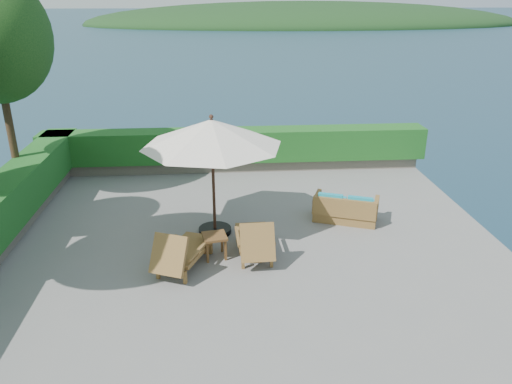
{
  "coord_description": "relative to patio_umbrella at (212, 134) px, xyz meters",
  "views": [
    {
      "loc": [
        -0.52,
        -10.02,
        5.45
      ],
      "look_at": [
        0.3,
        0.8,
        1.1
      ],
      "focal_mm": 35.0,
      "sensor_mm": 36.0,
      "label": 1
    }
  ],
  "objects": [
    {
      "name": "patio_umbrella",
      "position": [
        0.0,
        0.0,
        0.0
      ],
      "size": [
        3.8,
        3.8,
        2.93
      ],
      "rotation": [
        0.0,
        0.0,
        0.18
      ],
      "color": "black",
      "rests_on": "ground"
    },
    {
      "name": "offshore_island",
      "position": [
        25.69,
        139.04,
        -5.48
      ],
      "size": [
        126.0,
        57.6,
        12.6
      ],
      "primitive_type": "ellipsoid",
      "color": "black",
      "rests_on": "ocean"
    },
    {
      "name": "ocean",
      "position": [
        0.69,
        -0.96,
        -5.48
      ],
      "size": [
        600.0,
        600.0,
        0.0
      ],
      "primitive_type": "plane",
      "color": "#153141",
      "rests_on": "ground"
    },
    {
      "name": "wicker_loveseat",
      "position": [
        3.32,
        0.43,
        -2.17
      ],
      "size": [
        1.78,
        1.33,
        0.78
      ],
      "rotation": [
        0.0,
        0.0,
        -0.36
      ],
      "color": "olive",
      "rests_on": "ground"
    },
    {
      "name": "planter_wall_far",
      "position": [
        0.69,
        4.64,
        -2.3
      ],
      "size": [
        12.0,
        0.6,
        0.36
      ],
      "primitive_type": "cube",
      "color": "#746C5C",
      "rests_on": "ground"
    },
    {
      "name": "hedge_far",
      "position": [
        0.69,
        4.64,
        -1.63
      ],
      "size": [
        12.4,
        0.9,
        1.0
      ],
      "primitive_type": "cube",
      "color": "#144615",
      "rests_on": "planter_wall_far"
    },
    {
      "name": "lounge_right",
      "position": [
        0.88,
        -1.26,
        -2.05
      ],
      "size": [
        0.84,
        1.78,
        1.01
      ],
      "rotation": [
        0.0,
        0.0,
        0.04
      ],
      "color": "olive",
      "rests_on": "ground"
    },
    {
      "name": "side_table",
      "position": [
        0.0,
        -1.22,
        -2.03
      ],
      "size": [
        0.59,
        0.59,
        0.54
      ],
      "rotation": [
        0.0,
        0.0,
        0.18
      ],
      "color": "brown",
      "rests_on": "ground"
    },
    {
      "name": "foundation",
      "position": [
        0.69,
        -0.96,
        -4.03
      ],
      "size": [
        12.0,
        12.0,
        3.0
      ],
      "primitive_type": "cube",
      "color": "#50483F",
      "rests_on": "ocean"
    },
    {
      "name": "lounge_left",
      "position": [
        -0.69,
        -1.69,
        -2.05
      ],
      "size": [
        1.34,
        1.89,
        1.01
      ],
      "rotation": [
        0.0,
        0.0,
        -0.4
      ],
      "color": "olive",
      "rests_on": "ground"
    },
    {
      "name": "ground",
      "position": [
        0.69,
        -0.96,
        -2.47
      ],
      "size": [
        12.0,
        12.0,
        0.0
      ],
      "primitive_type": "plane",
      "color": "slate",
      "rests_on": "ground"
    }
  ]
}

